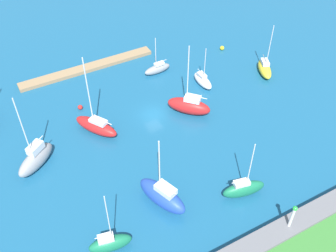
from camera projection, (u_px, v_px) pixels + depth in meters
water at (153, 115)px, 63.93m from camera, size 160.00×160.00×0.00m
pier_dock at (88, 68)px, 72.91m from camera, size 25.23×2.20×0.65m
breakwater at (259, 244)px, 46.08m from camera, size 59.96×2.61×1.58m
harbor_beacon at (293, 215)px, 45.56m from camera, size 0.56×0.56×3.73m
sailboat_gray_lone_south at (157, 69)px, 71.78m from camera, size 5.17×1.73×7.29m
sailboat_red_lone_north at (96, 126)px, 60.22m from camera, size 5.79×7.52×13.33m
sailboat_green_center_basin at (110, 243)px, 45.84m from camera, size 5.33×2.72×9.90m
sailboat_blue_off_beacon at (162, 195)px, 50.30m from camera, size 4.90×7.83×11.06m
sailboat_yellow_east_end at (265, 68)px, 71.63m from camera, size 4.20×6.02×9.81m
sailboat_white_along_channel at (203, 80)px, 69.21m from camera, size 1.84×5.00×7.49m
sailboat_gray_west_end at (36, 158)px, 54.97m from camera, size 6.67×5.66×12.55m
sailboat_red_far_north at (189, 106)px, 63.37m from camera, size 6.60×6.89×12.36m
sailboat_green_mid_basin at (244, 189)px, 51.46m from camera, size 6.00×2.89×9.44m
mooring_buoy_yellow at (222, 48)px, 77.72m from camera, size 0.84×0.84×0.84m
mooring_buoy_red at (80, 107)px, 64.67m from camera, size 0.79×0.79×0.79m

